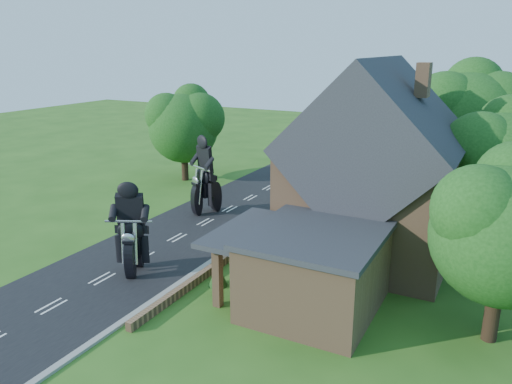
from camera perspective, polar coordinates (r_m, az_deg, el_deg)
The scene contains 18 objects.
ground at distance 27.36m, azimuth -12.76°, elevation -7.18°, with size 120.00×120.00×0.00m, color #2B5919.
road at distance 27.35m, azimuth -12.77°, elevation -7.16°, with size 7.00×80.00×0.02m, color black.
kerb at distance 25.27m, azimuth -6.36°, elevation -8.74°, with size 0.30×80.00×0.12m, color gray.
garden_wall at distance 28.86m, azimuth 0.27°, elevation -5.06°, with size 0.30×22.00×0.40m, color #8F6849.
house at distance 26.39m, azimuth 13.33°, elevation 1.89°, with size 9.54×8.64×10.24m.
annex at distance 21.27m, azimuth 6.47°, elevation -8.70°, with size 7.05×5.94×3.44m.
tree_house_right at distance 28.02m, azimuth 27.12°, elevation 3.12°, with size 6.51×6.00×8.40m.
tree_behind_house at distance 35.36m, azimuth 23.66°, elevation 7.68°, with size 7.81×7.20×10.08m.
tree_behind_left at distance 37.30m, azimuth 14.41°, elevation 8.14°, with size 6.94×6.40×9.16m.
tree_far_road at distance 40.92m, azimuth -7.81°, elevation 7.92°, with size 6.08×5.60×7.84m.
shrub_a at distance 23.48m, azimuth -4.38°, elevation -9.40°, with size 0.90×0.90×1.10m, color #153912.
shrub_b at distance 25.44m, azimuth -1.38°, elevation -7.25°, with size 0.90×0.90×1.10m, color #153912.
shrub_c at distance 27.48m, azimuth 1.16°, elevation -5.41°, with size 0.90×0.90×1.10m, color #153912.
shrub_d at distance 31.76m, azimuth 5.21°, elevation -2.42°, with size 0.90×0.90×1.10m, color #153912.
shrub_e at distance 33.97m, azimuth 6.84°, elevation -1.21°, with size 0.90×0.90×1.10m, color #153912.
shrub_f at distance 36.22m, azimuth 8.26°, elevation -0.15°, with size 0.90×0.90×1.10m, color #153912.
motorcycle_lead at distance 25.26m, azimuth -13.77°, elevation -7.55°, with size 0.38×1.51×1.41m, color black, non-canonical shape.
motorcycle_follow at distance 33.23m, azimuth -5.70°, elevation -1.14°, with size 0.43×1.70×1.58m, color black, non-canonical shape.
Camera 1 is at (16.67, -18.85, 10.73)m, focal length 35.00 mm.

